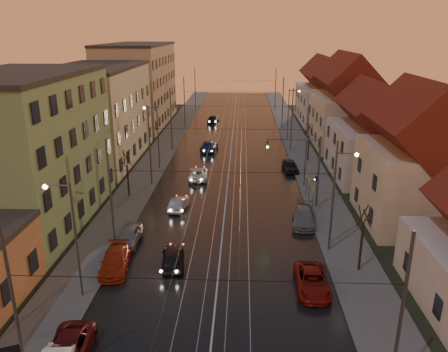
# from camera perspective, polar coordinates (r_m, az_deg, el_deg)

# --- Properties ---
(ground) EXTENTS (160.00, 160.00, 0.00)m
(ground) POSITION_cam_1_polar(r_m,az_deg,el_deg) (27.97, -1.34, -18.18)
(ground) COLOR black
(ground) RESTS_ON ground
(road) EXTENTS (16.00, 120.00, 0.04)m
(road) POSITION_cam_1_polar(r_m,az_deg,el_deg) (64.57, 0.93, 3.59)
(road) COLOR black
(road) RESTS_ON ground
(sidewalk_left) EXTENTS (4.00, 120.00, 0.15)m
(sidewalk_left) POSITION_cam_1_polar(r_m,az_deg,el_deg) (65.57, -7.85, 3.70)
(sidewalk_left) COLOR #4C4C4C
(sidewalk_left) RESTS_ON ground
(sidewalk_right) EXTENTS (4.00, 120.00, 0.15)m
(sidewalk_right) POSITION_cam_1_polar(r_m,az_deg,el_deg) (65.09, 9.79, 3.49)
(sidewalk_right) COLOR #4C4C4C
(sidewalk_right) RESTS_ON ground
(tram_rail_0) EXTENTS (0.06, 120.00, 0.03)m
(tram_rail_0) POSITION_cam_1_polar(r_m,az_deg,el_deg) (64.65, -1.02, 3.65)
(tram_rail_0) COLOR gray
(tram_rail_0) RESTS_ON road
(tram_rail_1) EXTENTS (0.06, 120.00, 0.03)m
(tram_rail_1) POSITION_cam_1_polar(r_m,az_deg,el_deg) (64.59, 0.25, 3.63)
(tram_rail_1) COLOR gray
(tram_rail_1) RESTS_ON road
(tram_rail_2) EXTENTS (0.06, 120.00, 0.03)m
(tram_rail_2) POSITION_cam_1_polar(r_m,az_deg,el_deg) (64.55, 1.62, 3.62)
(tram_rail_2) COLOR gray
(tram_rail_2) RESTS_ON road
(tram_rail_3) EXTENTS (0.06, 120.00, 0.03)m
(tram_rail_3) POSITION_cam_1_polar(r_m,az_deg,el_deg) (64.55, 2.89, 3.60)
(tram_rail_3) COLOR gray
(tram_rail_3) RESTS_ON road
(apartment_left_1) EXTENTS (10.00, 18.00, 13.00)m
(apartment_left_1) POSITION_cam_1_polar(r_m,az_deg,el_deg) (42.30, -24.50, 2.89)
(apartment_left_1) COLOR #668D5A
(apartment_left_1) RESTS_ON ground
(apartment_left_2) EXTENTS (10.00, 20.00, 12.00)m
(apartment_left_2) POSITION_cam_1_polar(r_m,az_deg,el_deg) (60.45, -16.17, 7.64)
(apartment_left_2) COLOR beige
(apartment_left_2) RESTS_ON ground
(apartment_left_3) EXTENTS (10.00, 24.00, 14.00)m
(apartment_left_3) POSITION_cam_1_polar(r_m,az_deg,el_deg) (83.15, -11.10, 11.54)
(apartment_left_3) COLOR tan
(apartment_left_3) RESTS_ON ground
(house_right_1) EXTENTS (8.67, 10.20, 10.80)m
(house_right_1) POSITION_cam_1_polar(r_m,az_deg,el_deg) (41.96, 23.89, 1.36)
(house_right_1) COLOR #BFB093
(house_right_1) RESTS_ON ground
(house_right_2) EXTENTS (9.18, 12.24, 9.20)m
(house_right_2) POSITION_cam_1_polar(r_m,az_deg,el_deg) (54.04, 19.00, 4.64)
(house_right_2) COLOR #BBB6AD
(house_right_2) RESTS_ON ground
(house_right_3) EXTENTS (9.18, 14.28, 11.50)m
(house_right_3) POSITION_cam_1_polar(r_m,az_deg,el_deg) (68.03, 15.67, 8.67)
(house_right_3) COLOR #BFB093
(house_right_3) RESTS_ON ground
(house_right_4) EXTENTS (9.18, 16.32, 10.00)m
(house_right_4) POSITION_cam_1_polar(r_m,az_deg,el_deg) (85.57, 12.98, 10.29)
(house_right_4) COLOR #BBB6AD
(house_right_4) RESTS_ON ground
(catenary_pole_l_0) EXTENTS (0.16, 0.16, 9.00)m
(catenary_pole_l_0) POSITION_cam_1_polar(r_m,az_deg,el_deg) (22.82, -25.56, -15.93)
(catenary_pole_l_0) COLOR #595B60
(catenary_pole_l_0) RESTS_ON ground
(catenary_pole_r_0) EXTENTS (0.16, 0.16, 9.00)m
(catenary_pole_r_0) POSITION_cam_1_polar(r_m,az_deg,el_deg) (21.61, 21.99, -17.48)
(catenary_pole_r_0) COLOR #595B60
(catenary_pole_r_0) RESTS_ON ground
(catenary_pole_l_1) EXTENTS (0.16, 0.16, 9.00)m
(catenary_pole_l_1) POSITION_cam_1_polar(r_m,az_deg,el_deg) (35.16, -14.57, -2.41)
(catenary_pole_l_1) COLOR #595B60
(catenary_pole_l_1) RESTS_ON ground
(catenary_pole_r_1) EXTENTS (0.16, 0.16, 9.00)m
(catenary_pole_r_1) POSITION_cam_1_polar(r_m,az_deg,el_deg) (34.39, 14.07, -2.85)
(catenary_pole_r_1) COLOR #595B60
(catenary_pole_r_1) RESTS_ON ground
(catenary_pole_l_2) EXTENTS (0.16, 0.16, 9.00)m
(catenary_pole_l_2) POSITION_cam_1_polar(r_m,az_deg,el_deg) (49.00, -9.67, 3.87)
(catenary_pole_l_2) COLOR #595B60
(catenary_pole_l_2) RESTS_ON ground
(catenary_pole_r_2) EXTENTS (0.16, 0.16, 9.00)m
(catenary_pole_r_2) POSITION_cam_1_polar(r_m,az_deg,el_deg) (48.45, 10.69, 3.64)
(catenary_pole_r_2) COLOR #595B60
(catenary_pole_r_2) RESTS_ON ground
(catenary_pole_l_3) EXTENTS (0.16, 0.16, 9.00)m
(catenary_pole_l_3) POSITION_cam_1_polar(r_m,az_deg,el_deg) (63.38, -6.93, 7.33)
(catenary_pole_l_3) COLOR #595B60
(catenary_pole_l_3) RESTS_ON ground
(catenary_pole_r_3) EXTENTS (0.16, 0.16, 9.00)m
(catenary_pole_r_3) POSITION_cam_1_polar(r_m,az_deg,el_deg) (62.95, 8.84, 7.17)
(catenary_pole_r_3) COLOR #595B60
(catenary_pole_r_3) RESTS_ON ground
(catenary_pole_l_4) EXTENTS (0.16, 0.16, 9.00)m
(catenary_pole_l_4) POSITION_cam_1_polar(r_m,az_deg,el_deg) (77.99, -5.19, 9.50)
(catenary_pole_l_4) COLOR #595B60
(catenary_pole_l_4) RESTS_ON ground
(catenary_pole_r_4) EXTENTS (0.16, 0.16, 9.00)m
(catenary_pole_r_4) POSITION_cam_1_polar(r_m,az_deg,el_deg) (77.64, 7.67, 9.37)
(catenary_pole_r_4) COLOR #595B60
(catenary_pole_r_4) RESTS_ON ground
(catenary_pole_l_5) EXTENTS (0.16, 0.16, 9.00)m
(catenary_pole_l_5) POSITION_cam_1_polar(r_m,az_deg,el_deg) (95.68, -3.79, 11.22)
(catenary_pole_l_5) COLOR #595B60
(catenary_pole_l_5) RESTS_ON ground
(catenary_pole_r_5) EXTENTS (0.16, 0.16, 9.00)m
(catenary_pole_r_5) POSITION_cam_1_polar(r_m,az_deg,el_deg) (95.40, 6.74, 11.11)
(catenary_pole_r_5) COLOR #595B60
(catenary_pole_r_5) RESTS_ON ground
(street_lamp_0) EXTENTS (1.75, 0.32, 8.00)m
(street_lamp_0) POSITION_cam_1_polar(r_m,az_deg,el_deg) (29.11, -19.46, -6.58)
(street_lamp_0) COLOR #595B60
(street_lamp_0) RESTS_ON ground
(street_lamp_1) EXTENTS (1.75, 0.32, 8.00)m
(street_lamp_1) POSITION_cam_1_polar(r_m,az_deg,el_deg) (35.27, 14.61, -1.67)
(street_lamp_1) COLOR #595B60
(street_lamp_1) RESTS_ON ground
(street_lamp_2) EXTENTS (1.75, 0.32, 8.00)m
(street_lamp_2) POSITION_cam_1_polar(r_m,az_deg,el_deg) (54.72, -8.94, 5.87)
(street_lamp_2) COLOR #595B60
(street_lamp_2) RESTS_ON ground
(street_lamp_3) EXTENTS (1.75, 0.32, 8.00)m
(street_lamp_3) POSITION_cam_1_polar(r_m,az_deg,el_deg) (69.78, 8.67, 8.61)
(street_lamp_3) COLOR #595B60
(street_lamp_3) RESTS_ON ground
(traffic_light_mast) EXTENTS (5.30, 0.32, 7.20)m
(traffic_light_mast) POSITION_cam_1_polar(r_m,az_deg,el_deg) (42.62, 10.98, 1.70)
(traffic_light_mast) COLOR #595B60
(traffic_light_mast) RESTS_ON ground
(bare_tree_0) EXTENTS (1.09, 1.09, 5.11)m
(bare_tree_0) POSITION_cam_1_polar(r_m,az_deg,el_deg) (46.21, -12.47, 0.18)
(bare_tree_0) COLOR black
(bare_tree_0) RESTS_ON ground
(bare_tree_1) EXTENTS (1.09, 1.09, 5.11)m
(bare_tree_1) POSITION_cam_1_polar(r_m,az_deg,el_deg) (32.89, 17.55, -8.03)
(bare_tree_1) COLOR black
(bare_tree_1) RESTS_ON ground
(bare_tree_2) EXTENTS (1.09, 1.09, 5.11)m
(bare_tree_2) POSITION_cam_1_polar(r_m,az_deg,el_deg) (58.80, 11.01, 4.23)
(bare_tree_2) COLOR black
(bare_tree_2) RESTS_ON ground
(driving_car_0) EXTENTS (2.14, 4.24, 1.38)m
(driving_car_0) POSITION_cam_1_polar(r_m,az_deg,el_deg) (33.15, -6.68, -10.50)
(driving_car_0) COLOR black
(driving_car_0) RESTS_ON ground
(driving_car_1) EXTENTS (1.78, 3.89, 1.24)m
(driving_car_1) POSITION_cam_1_polar(r_m,az_deg,el_deg) (42.85, -5.92, -3.61)
(driving_car_1) COLOR gray
(driving_car_1) RESTS_ON ground
(driving_car_2) EXTENTS (2.49, 4.82, 1.30)m
(driving_car_2) POSITION_cam_1_polar(r_m,az_deg,el_deg) (51.37, -3.39, 0.32)
(driving_car_2) COLOR silver
(driving_car_2) RESTS_ON ground
(driving_car_3) EXTENTS (2.54, 5.37, 1.51)m
(driving_car_3) POSITION_cam_1_polar(r_m,az_deg,el_deg) (63.35, -1.94, 3.98)
(driving_car_3) COLOR #19214B
(driving_car_3) RESTS_ON ground
(driving_car_4) EXTENTS (2.27, 4.51, 1.47)m
(driving_car_4) POSITION_cam_1_polar(r_m,az_deg,el_deg) (82.83, -1.43, 7.46)
(driving_car_4) COLOR black
(driving_car_4) RESTS_ON ground
(parked_left_1) EXTENTS (2.39, 4.77, 1.30)m
(parked_left_1) POSITION_cam_1_polar(r_m,az_deg,el_deg) (26.15, -19.84, -20.70)
(parked_left_1) COLOR #520E12
(parked_left_1) RESTS_ON ground
(parked_left_2) EXTENTS (2.44, 4.84, 1.35)m
(parked_left_2) POSITION_cam_1_polar(r_m,az_deg,el_deg) (33.46, -14.05, -10.71)
(parked_left_2) COLOR #AC2D11
(parked_left_2) RESTS_ON ground
(parked_left_3) EXTENTS (1.75, 4.24, 1.44)m
(parked_left_3) POSITION_cam_1_polar(r_m,az_deg,el_deg) (36.85, -12.34, -7.64)
(parked_left_3) COLOR gray
(parked_left_3) RESTS_ON ground
(parked_right_0) EXTENTS (2.25, 4.74, 1.31)m
(parked_right_0) POSITION_cam_1_polar(r_m,az_deg,el_deg) (30.81, 11.45, -13.30)
(parked_right_0) COLOR maroon
(parked_right_0) RESTS_ON ground
(parked_right_1) EXTENTS (2.49, 4.99, 1.39)m
(parked_right_1) POSITION_cam_1_polar(r_m,az_deg,el_deg) (40.21, 10.35, -5.24)
(parked_right_1) COLOR gray
(parked_right_1) RESTS_ON ground
(parked_right_2) EXTENTS (2.04, 4.19, 1.38)m
(parked_right_2) POSITION_cam_1_polar(r_m,az_deg,el_deg) (54.66, 8.64, 1.31)
(parked_right_2) COLOR black
(parked_right_2) RESTS_ON ground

